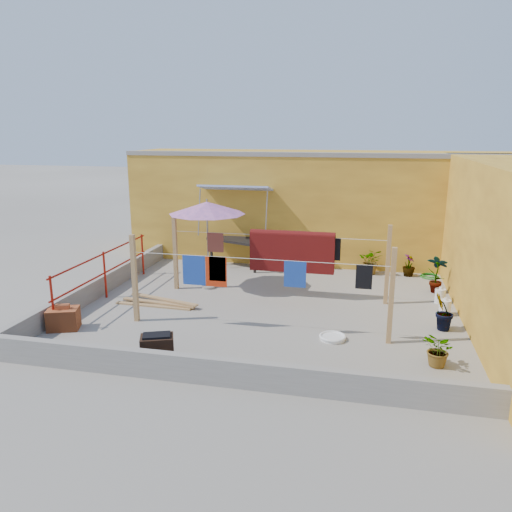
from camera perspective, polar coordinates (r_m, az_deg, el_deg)
name	(u,v)px	position (r m, az deg, el deg)	size (l,w,h in m)	color
ground	(270,307)	(11.09, 1.58, -5.84)	(80.00, 80.00, 0.00)	#9E998E
wall_back	(317,205)	(15.15, 6.94, 5.77)	(11.00, 3.27, 3.21)	gold
parapet_front	(224,372)	(7.80, -3.65, -13.09)	(8.30, 0.16, 0.44)	gray
parapet_left	(101,285)	(12.42, -17.25, -3.21)	(0.16, 7.30, 0.44)	gray
red_railing	(104,268)	(12.00, -16.94, -1.29)	(0.05, 4.20, 1.10)	#A01B10
clothesline_rig	(287,256)	(11.26, 3.55, 0.04)	(5.09, 2.35, 1.80)	tan
patio_umbrella	(207,208)	(11.99, -5.62, 5.43)	(2.03, 2.03, 2.21)	gray
outdoor_table	(240,241)	(14.21, -1.89, 1.71)	(1.92, 1.43, 0.81)	black
brick_stack	(63,319)	(10.53, -21.15, -6.68)	(0.69, 0.59, 0.50)	#B05128
lumber_pile	(159,303)	(11.39, -11.07, -5.25)	(1.93, 0.62, 0.12)	tan
brazier	(157,348)	(8.67, -11.23, -10.30)	(0.64, 0.54, 0.49)	black
white_basin	(332,337)	(9.53, 8.73, -9.16)	(0.50, 0.50, 0.09)	white
water_jug_a	(440,296)	(12.04, 20.27, -4.28)	(0.24, 0.24, 0.37)	white
water_jug_b	(445,307)	(11.29, 20.77, -5.52)	(0.24, 0.24, 0.38)	white
green_hose	(429,276)	(14.05, 19.20, -2.17)	(0.48, 0.48, 0.07)	#197319
plant_back_a	(371,261)	(13.86, 13.03, -0.58)	(0.64, 0.55, 0.71)	#1D5718
plant_back_b	(409,265)	(13.92, 17.07, -1.03)	(0.33, 0.33, 0.59)	#1D5718
plant_right_a	(437,274)	(12.67, 19.98, -1.92)	(0.49, 0.33, 0.94)	#1D5718
plant_right_b	(443,312)	(10.36, 20.61, -6.01)	(0.42, 0.34, 0.76)	#1D5718
plant_right_c	(440,350)	(8.84, 20.24, -10.07)	(0.53, 0.46, 0.59)	#1D5718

